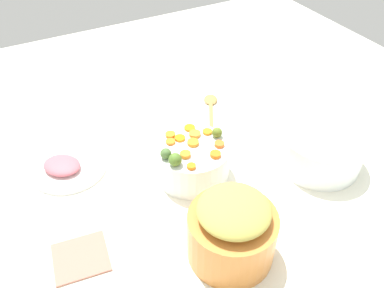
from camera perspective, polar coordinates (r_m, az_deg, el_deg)
tabletop at (r=1.23m, az=0.60°, el=-5.99°), size 2.40×2.40×0.02m
serving_bowl_carrots at (r=1.21m, az=0.00°, el=-2.34°), size 0.22×0.22×0.11m
metal_pot at (r=1.01m, az=5.57°, el=-12.74°), size 0.22×0.22×0.14m
stuffing_mound at (r=0.94m, az=5.94°, el=-9.25°), size 0.17×0.17×0.05m
carrot_slice_0 at (r=1.18m, az=3.87°, el=-0.03°), size 0.04×0.04×0.01m
carrot_slice_1 at (r=1.20m, az=-1.72°, el=0.83°), size 0.04×0.04×0.01m
carrot_slice_2 at (r=1.24m, az=-0.33°, el=2.28°), size 0.04×0.04×0.01m
carrot_slice_3 at (r=1.21m, az=-3.07°, el=1.31°), size 0.03×0.03×0.01m
carrot_slice_4 at (r=1.22m, az=2.17°, el=1.73°), size 0.03×0.03×0.01m
carrot_slice_5 at (r=1.14m, az=-0.95°, el=-1.49°), size 0.04×0.04×0.01m
carrot_slice_6 at (r=1.18m, az=0.15°, el=0.18°), size 0.04×0.04×0.01m
carrot_slice_7 at (r=1.14m, az=3.32°, el=-1.48°), size 0.04×0.04×0.01m
carrot_slice_8 at (r=1.11m, az=-0.09°, el=-3.17°), size 0.03×0.03×0.01m
carrot_slice_9 at (r=1.21m, az=0.40°, el=1.41°), size 0.05×0.05×0.01m
carrot_slice_10 at (r=1.19m, az=-3.05°, el=0.32°), size 0.04×0.04×0.01m
brussels_sprout_0 at (r=1.20m, az=3.55°, el=1.63°), size 0.03×0.03×0.03m
brussels_sprout_1 at (r=1.11m, az=-2.37°, el=-2.22°), size 0.04×0.04×0.04m
brussels_sprout_2 at (r=1.13m, az=-3.71°, el=-1.36°), size 0.03×0.03×0.03m
wooden_spoon at (r=1.52m, az=2.67°, el=5.12°), size 0.17×0.27×0.01m
casserole_dish at (r=1.31m, az=17.65°, el=-0.65°), size 0.26×0.26×0.12m
ham_plate at (r=1.32m, az=-16.93°, el=-3.07°), size 0.24×0.24×0.01m
ham_slice_main at (r=1.30m, az=-17.86°, el=-2.88°), size 0.15×0.15×0.03m
dish_towel at (r=1.09m, az=-15.41°, el=-15.15°), size 0.15×0.14×0.01m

